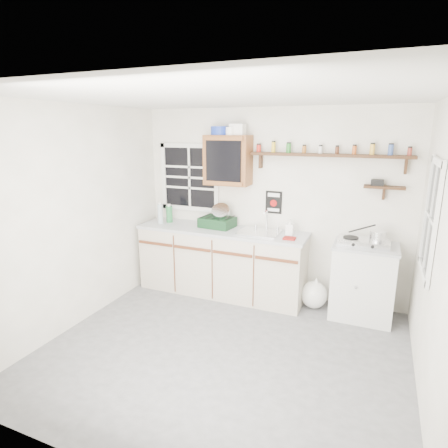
# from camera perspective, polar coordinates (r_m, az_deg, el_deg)

# --- Properties ---
(room) EXTENTS (3.64, 3.24, 2.54)m
(room) POSITION_cam_1_polar(r_m,az_deg,el_deg) (3.57, -0.03, -1.55)
(room) COLOR #515153
(room) RESTS_ON ground
(main_cabinet) EXTENTS (2.31, 0.63, 0.92)m
(main_cabinet) POSITION_cam_1_polar(r_m,az_deg,el_deg) (5.17, -0.41, -5.67)
(main_cabinet) COLOR #B8AB99
(main_cabinet) RESTS_ON floor
(right_cabinet) EXTENTS (0.73, 0.57, 0.91)m
(right_cabinet) POSITION_cam_1_polar(r_m,az_deg,el_deg) (4.83, 20.38, -8.15)
(right_cabinet) COLOR silver
(right_cabinet) RESTS_ON floor
(sink) EXTENTS (0.52, 0.44, 0.29)m
(sink) POSITION_cam_1_polar(r_m,az_deg,el_deg) (4.86, 5.43, -1.24)
(sink) COLOR silver
(sink) RESTS_ON main_cabinet
(upper_cabinet) EXTENTS (0.60, 0.32, 0.65)m
(upper_cabinet) POSITION_cam_1_polar(r_m,az_deg,el_deg) (5.00, 0.59, 9.68)
(upper_cabinet) COLOR brown
(upper_cabinet) RESTS_ON wall_back
(upper_cabinet_clutter) EXTENTS (0.46, 0.24, 0.14)m
(upper_cabinet_clutter) POSITION_cam_1_polar(r_m,az_deg,el_deg) (4.99, 0.46, 14.10)
(upper_cabinet_clutter) COLOR #1832A0
(upper_cabinet_clutter) RESTS_ON upper_cabinet
(spice_shelf) EXTENTS (1.91, 0.18, 0.35)m
(spice_shelf) POSITION_cam_1_polar(r_m,az_deg,el_deg) (4.73, 15.59, 10.17)
(spice_shelf) COLOR black
(spice_shelf) RESTS_ON wall_back
(secondary_shelf) EXTENTS (0.45, 0.16, 0.24)m
(secondary_shelf) POSITION_cam_1_polar(r_m,az_deg,el_deg) (4.74, 22.96, 5.29)
(secondary_shelf) COLOR black
(secondary_shelf) RESTS_ON wall_back
(warning_sign) EXTENTS (0.22, 0.02, 0.30)m
(warning_sign) POSITION_cam_1_polar(r_m,az_deg,el_deg) (5.01, 7.57, 3.29)
(warning_sign) COLOR black
(warning_sign) RESTS_ON wall_back
(window_back) EXTENTS (0.93, 0.03, 0.98)m
(window_back) POSITION_cam_1_polar(r_m,az_deg,el_deg) (5.43, -5.26, 7.07)
(window_back) COLOR black
(window_back) RESTS_ON wall_back
(window_right) EXTENTS (0.03, 0.78, 1.08)m
(window_right) POSITION_cam_1_polar(r_m,az_deg,el_deg) (3.82, 29.06, 0.78)
(window_right) COLOR black
(window_right) RESTS_ON wall_back
(water_bottles) EXTENTS (0.17, 0.19, 0.31)m
(water_bottles) POSITION_cam_1_polar(r_m,az_deg,el_deg) (5.41, -8.91, 1.57)
(water_bottles) COLOR #A9BDC6
(water_bottles) RESTS_ON main_cabinet
(dish_rack) EXTENTS (0.48, 0.38, 0.33)m
(dish_rack) POSITION_cam_1_polar(r_m,az_deg,el_deg) (5.10, -0.85, 0.70)
(dish_rack) COLOR black
(dish_rack) RESTS_ON main_cabinet
(soap_bottle) EXTENTS (0.09, 0.09, 0.20)m
(soap_bottle) POSITION_cam_1_polar(r_m,az_deg,el_deg) (4.81, 10.01, -0.44)
(soap_bottle) COLOR silver
(soap_bottle) RESTS_ON main_cabinet
(rag) EXTENTS (0.15, 0.13, 0.02)m
(rag) POSITION_cam_1_polar(r_m,az_deg,el_deg) (4.63, 9.94, -2.16)
(rag) COLOR maroon
(rag) RESTS_ON main_cabinet
(hotplate) EXTENTS (0.58, 0.31, 0.08)m
(hotplate) POSITION_cam_1_polar(r_m,az_deg,el_deg) (4.65, 20.49, -2.58)
(hotplate) COLOR silver
(hotplate) RESTS_ON right_cabinet
(saucepan) EXTENTS (0.42, 0.29, 0.19)m
(saucepan) POSITION_cam_1_polar(r_m,az_deg,el_deg) (4.63, 22.29, -1.65)
(saucepan) COLOR silver
(saucepan) RESTS_ON hotplate
(trash_bag) EXTENTS (0.38, 0.34, 0.43)m
(trash_bag) POSITION_cam_1_polar(r_m,az_deg,el_deg) (4.97, 13.53, -10.39)
(trash_bag) COLOR white
(trash_bag) RESTS_ON floor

